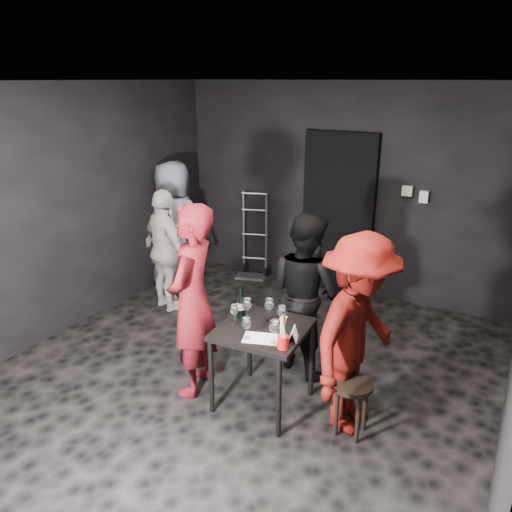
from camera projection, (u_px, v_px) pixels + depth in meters
The scene contains 25 objects.
floor at pixel (241, 376), 4.83m from camera, with size 4.50×5.00×0.02m, color black.
ceiling at pixel (238, 81), 3.92m from camera, with size 4.50×5.00×0.02m, color silver.
wall_back at pixel (341, 191), 6.42m from camera, with size 4.50×0.04×2.70m, color black.
wall_left at pixel (64, 212), 5.42m from camera, with size 0.04×5.00×2.70m, color black.
doorway at pixel (338, 214), 6.47m from camera, with size 0.95×0.10×2.10m, color black.
wallbox_upper at pixel (407, 191), 5.95m from camera, with size 0.12×0.06×0.12m, color #B7B7B2.
wallbox_lower at pixel (424, 197), 5.87m from camera, with size 0.10×0.06×0.14m, color #B7B7B2.
hand_truck at pixel (253, 261), 7.21m from camera, with size 0.41×0.35×1.23m.
tasting_table at pixel (263, 338), 4.21m from camera, with size 0.72×0.72×0.75m.
stool at pixel (352, 394), 3.94m from camera, with size 0.32×0.32×0.47m.
server_red at pixel (192, 285), 4.32m from camera, with size 0.75×0.49×2.05m, color maroon.
woman_black at pixel (305, 289), 4.74m from camera, with size 0.80×0.44×1.65m, color black.
man_maroon at pixel (358, 325), 3.86m from camera, with size 1.18×0.55×1.83m, color #5B0D08.
bystander_cream at pixel (166, 251), 6.02m from camera, with size 0.88×0.42×1.51m, color silver.
bystander_grey at pixel (174, 217), 6.59m from camera, with size 0.97×0.53×1.98m, color gray.
tasting_mat at pixel (261, 338), 4.00m from camera, with size 0.28×0.19×0.00m, color white.
wine_glass_a at pixel (234, 313), 4.21m from camera, with size 0.07×0.07×0.19m, color white, non-canonical shape.
wine_glass_b at pixel (247, 308), 4.28m from camera, with size 0.08×0.08×0.22m, color white, non-canonical shape.
wine_glass_c at pixel (269, 309), 4.26m from camera, with size 0.08×0.08×0.22m, color white, non-canonical shape.
wine_glass_d at pixel (247, 327), 3.97m from camera, with size 0.08×0.08×0.20m, color white, non-canonical shape.
wine_glass_e at pixel (275, 331), 3.89m from camera, with size 0.08×0.08×0.22m, color white, non-canonical shape.
wine_glass_f at pixel (282, 315), 4.16m from camera, with size 0.08×0.08×0.21m, color white, non-canonical shape.
wine_bottle at pixel (241, 306), 4.32m from camera, with size 0.07×0.07×0.29m.
breadstick_cup at pixel (283, 333), 3.82m from camera, with size 0.09×0.09×0.29m.
reserved_card at pixel (292, 333), 3.98m from camera, with size 0.08×0.13×0.10m, color white, non-canonical shape.
Camera 1 is at (2.18, -3.54, 2.72)m, focal length 35.00 mm.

